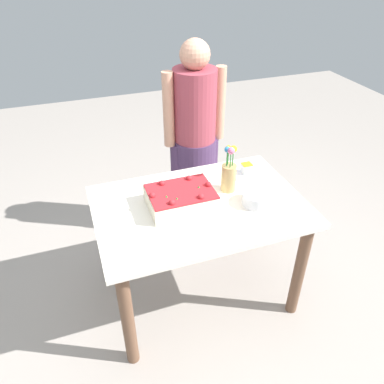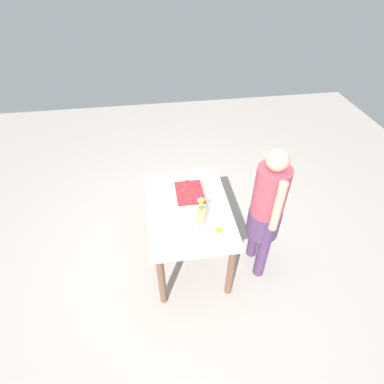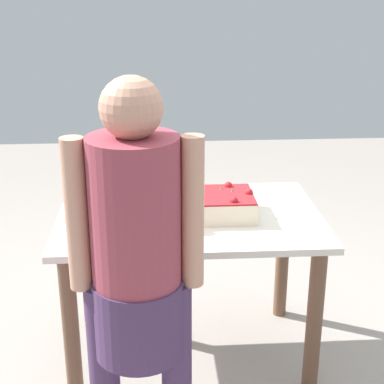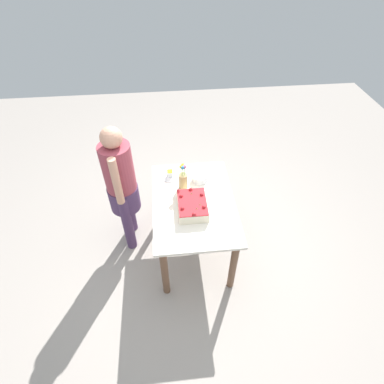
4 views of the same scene
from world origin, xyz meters
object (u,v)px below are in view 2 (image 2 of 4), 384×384
(sheet_cake, at_px, (189,196))
(person_standing, at_px, (267,207))
(cake_knife, at_px, (161,184))
(flower_vase, at_px, (201,214))
(serving_plate_with_slice, at_px, (218,234))
(fruit_bowl, at_px, (183,229))

(sheet_cake, height_order, person_standing, person_standing)
(cake_knife, distance_m, flower_vase, 0.70)
(sheet_cake, height_order, serving_plate_with_slice, sheet_cake)
(flower_vase, distance_m, fruit_bowl, 0.22)
(sheet_cake, xyz_separation_m, serving_plate_with_slice, (0.50, 0.19, -0.03))
(cake_knife, bearing_deg, flower_vase, 39.15)
(fruit_bowl, height_order, person_standing, person_standing)
(flower_vase, bearing_deg, sheet_cake, -169.00)
(cake_knife, distance_m, fruit_bowl, 0.72)
(sheet_cake, height_order, fruit_bowl, sheet_cake)
(fruit_bowl, bearing_deg, sheet_cake, 163.72)
(person_standing, bearing_deg, flower_vase, -0.66)
(serving_plate_with_slice, distance_m, person_standing, 0.53)
(serving_plate_with_slice, relative_size, fruit_bowl, 1.22)
(sheet_cake, relative_size, person_standing, 0.25)
(fruit_bowl, distance_m, person_standing, 0.81)
(flower_vase, xyz_separation_m, fruit_bowl, (0.09, -0.18, -0.08))
(serving_plate_with_slice, bearing_deg, sheet_cake, -159.41)
(sheet_cake, distance_m, person_standing, 0.75)
(sheet_cake, xyz_separation_m, cake_knife, (-0.29, -0.27, -0.05))
(serving_plate_with_slice, height_order, cake_knife, serving_plate_with_slice)
(cake_knife, xyz_separation_m, fruit_bowl, (0.70, 0.15, 0.03))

